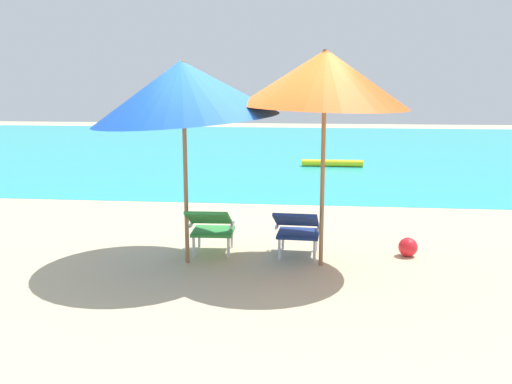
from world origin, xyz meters
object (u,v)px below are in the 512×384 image
object	(u,v)px
lounge_chair_left	(211,225)
beach_ball	(408,247)
beach_umbrella_left	(183,90)
lounge_chair_right	(297,228)
beach_umbrella_right	(325,78)
swim_buoy	(332,163)

from	to	relation	value
lounge_chair_left	beach_ball	distance (m)	2.51
beach_umbrella_left	beach_ball	world-z (taller)	beach_umbrella_left
lounge_chair_right	beach_umbrella_right	distance (m)	1.85
lounge_chair_left	beach_umbrella_right	size ratio (longest dim) A/B	0.33
swim_buoy	lounge_chair_right	distance (m)	8.05
lounge_chair_left	lounge_chair_right	xyz separation A→B (m)	(1.08, 0.01, 0.00)
lounge_chair_left	beach_ball	bearing A→B (deg)	6.16
swim_buoy	beach_umbrella_left	bearing A→B (deg)	-103.33
lounge_chair_left	beach_umbrella_right	bearing A→B (deg)	-8.83
swim_buoy	beach_umbrella_right	size ratio (longest dim) A/B	0.59
swim_buoy	lounge_chair_right	bearing A→B (deg)	-94.54
swim_buoy	lounge_chair_right	world-z (taller)	lounge_chair_right
swim_buoy	beach_umbrella_right	distance (m)	8.51
beach_umbrella_right	beach_umbrella_left	bearing A→B (deg)	-177.64
lounge_chair_left	swim_buoy	bearing A→B (deg)	77.90
beach_umbrella_right	beach_ball	world-z (taller)	beach_umbrella_right
lounge_chair_right	beach_umbrella_left	world-z (taller)	beach_umbrella_left
swim_buoy	beach_umbrella_left	distance (m)	8.76
lounge_chair_right	beach_umbrella_left	distance (m)	2.16
lounge_chair_left	beach_umbrella_right	world-z (taller)	beach_umbrella_right
beach_umbrella_right	swim_buoy	bearing A→B (deg)	87.62
lounge_chair_right	beach_umbrella_left	bearing A→B (deg)	-167.77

